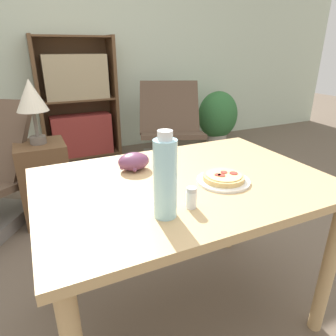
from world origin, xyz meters
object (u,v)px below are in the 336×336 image
(potted_plant_floor, at_px, (218,117))
(drink_bottle, at_px, (165,178))
(grape_bunch, at_px, (133,162))
(side_table, at_px, (45,182))
(pizza_on_plate, at_px, (223,179))
(lounge_chair_far, at_px, (170,139))
(salt_shaker, at_px, (191,198))
(bookshelf, at_px, (79,105))
(table_lamp, at_px, (31,98))

(potted_plant_floor, bearing_deg, drink_bottle, -127.43)
(drink_bottle, height_order, potted_plant_floor, drink_bottle)
(grape_bunch, bearing_deg, side_table, 108.84)
(side_table, bearing_deg, pizza_on_plate, -64.07)
(lounge_chair_far, distance_m, potted_plant_floor, 0.95)
(salt_shaker, xyz_separation_m, lounge_chair_far, (0.94, 2.13, -0.48))
(drink_bottle, xyz_separation_m, salt_shaker, (0.10, 0.01, -0.10))
(grape_bunch, distance_m, potted_plant_floor, 2.84)
(pizza_on_plate, distance_m, side_table, 1.53)
(grape_bunch, height_order, lounge_chair_far, lounge_chair_far)
(pizza_on_plate, height_order, salt_shaker, salt_shaker)
(bookshelf, height_order, potted_plant_floor, bookshelf)
(lounge_chair_far, xyz_separation_m, side_table, (-1.36, -0.68, 0.02))
(grape_bunch, distance_m, lounge_chair_far, 2.05)
(grape_bunch, distance_m, bookshelf, 2.39)
(table_lamp, bearing_deg, bookshelf, 69.19)
(grape_bunch, distance_m, side_table, 1.19)
(pizza_on_plate, distance_m, drink_bottle, 0.37)
(lounge_chair_far, distance_m, bookshelf, 1.13)
(lounge_chair_far, bearing_deg, drink_bottle, -92.77)
(lounge_chair_far, xyz_separation_m, table_lamp, (-1.36, -0.68, 0.63))
(grape_bunch, bearing_deg, bookshelf, 86.28)
(drink_bottle, xyz_separation_m, side_table, (-0.32, 1.46, -0.56))
(lounge_chair_far, bearing_deg, table_lamp, -130.20)
(lounge_chair_far, height_order, side_table, lounge_chair_far)
(pizza_on_plate, bearing_deg, salt_shaker, -150.23)
(side_table, bearing_deg, lounge_chair_far, 26.52)
(pizza_on_plate, height_order, grape_bunch, grape_bunch)
(lounge_chair_far, bearing_deg, pizza_on_plate, -86.55)
(grape_bunch, relative_size, lounge_chair_far, 0.15)
(drink_bottle, relative_size, salt_shaker, 3.83)
(pizza_on_plate, bearing_deg, lounge_chair_far, 70.16)
(pizza_on_plate, relative_size, table_lamp, 0.49)
(bookshelf, xyz_separation_m, potted_plant_floor, (1.73, -0.29, -0.25))
(table_lamp, relative_size, potted_plant_floor, 0.62)
(grape_bunch, relative_size, side_table, 0.23)
(side_table, bearing_deg, salt_shaker, -73.78)
(table_lamp, xyz_separation_m, potted_plant_floor, (2.24, 1.05, -0.54))
(drink_bottle, distance_m, side_table, 1.59)
(salt_shaker, xyz_separation_m, potted_plant_floor, (1.82, 2.50, -0.39))
(drink_bottle, height_order, table_lamp, table_lamp)
(bookshelf, bearing_deg, drink_bottle, -93.90)
(drink_bottle, relative_size, table_lamp, 0.64)
(grape_bunch, xyz_separation_m, potted_plant_floor, (1.88, 2.09, -0.39))
(salt_shaker, bearing_deg, side_table, 106.22)
(pizza_on_plate, height_order, potted_plant_floor, pizza_on_plate)
(side_table, xyz_separation_m, table_lamp, (0.00, 0.00, 0.62))
(salt_shaker, height_order, potted_plant_floor, salt_shaker)
(salt_shaker, xyz_separation_m, bookshelf, (0.09, 2.79, -0.14))
(side_table, bearing_deg, grape_bunch, -71.16)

